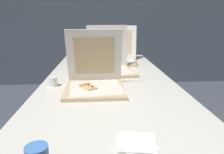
{
  "coord_description": "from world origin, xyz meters",
  "views": [
    {
      "loc": [
        -0.07,
        -0.99,
        1.2
      ],
      "look_at": [
        0.02,
        0.46,
        0.8
      ],
      "focal_mm": 34.01,
      "sensor_mm": 36.0,
      "label": 1
    }
  ],
  "objects_px": {
    "pizza_box_back": "(119,57)",
    "table": "(108,84)",
    "cup_white_far": "(78,65)",
    "napkin_pile": "(137,142)",
    "pizza_box_middle": "(110,66)",
    "cup_white_near_center": "(53,82)",
    "cup_white_mid": "(75,73)",
    "pizza_box_front": "(95,81)"
  },
  "relations": [
    {
      "from": "pizza_box_back",
      "to": "cup_white_near_center",
      "type": "distance_m",
      "value": 1.0
    },
    {
      "from": "cup_white_mid",
      "to": "cup_white_far",
      "type": "bearing_deg",
      "value": 90.79
    },
    {
      "from": "cup_white_mid",
      "to": "napkin_pile",
      "type": "height_order",
      "value": "cup_white_mid"
    },
    {
      "from": "cup_white_far",
      "to": "pizza_box_back",
      "type": "bearing_deg",
      "value": 35.07
    },
    {
      "from": "pizza_box_middle",
      "to": "cup_white_near_center",
      "type": "xyz_separation_m",
      "value": [
        -0.42,
        -0.39,
        -0.03
      ]
    },
    {
      "from": "napkin_pile",
      "to": "pizza_box_back",
      "type": "bearing_deg",
      "value": 87.31
    },
    {
      "from": "table",
      "to": "cup_white_near_center",
      "type": "xyz_separation_m",
      "value": [
        -0.4,
        -0.17,
        0.07
      ]
    },
    {
      "from": "table",
      "to": "napkin_pile",
      "type": "xyz_separation_m",
      "value": [
        0.07,
        -0.91,
        0.05
      ]
    },
    {
      "from": "table",
      "to": "pizza_box_middle",
      "type": "relative_size",
      "value": 4.98
    },
    {
      "from": "napkin_pile",
      "to": "cup_white_far",
      "type": "bearing_deg",
      "value": 104.86
    },
    {
      "from": "cup_white_far",
      "to": "cup_white_mid",
      "type": "bearing_deg",
      "value": -89.21
    },
    {
      "from": "pizza_box_middle",
      "to": "cup_white_far",
      "type": "relative_size",
      "value": 7.25
    },
    {
      "from": "pizza_box_front",
      "to": "cup_white_mid",
      "type": "height_order",
      "value": "pizza_box_front"
    },
    {
      "from": "pizza_box_middle",
      "to": "cup_white_far",
      "type": "xyz_separation_m",
      "value": [
        -0.3,
        0.16,
        -0.03
      ]
    },
    {
      "from": "pizza_box_front",
      "to": "pizza_box_back",
      "type": "height_order",
      "value": "pizza_box_front"
    },
    {
      "from": "pizza_box_front",
      "to": "napkin_pile",
      "type": "xyz_separation_m",
      "value": [
        0.17,
        -0.65,
        -0.05
      ]
    },
    {
      "from": "table",
      "to": "pizza_box_front",
      "type": "bearing_deg",
      "value": -111.07
    },
    {
      "from": "table",
      "to": "cup_white_far",
      "type": "xyz_separation_m",
      "value": [
        -0.27,
        0.38,
        0.07
      ]
    },
    {
      "from": "pizza_box_back",
      "to": "cup_white_mid",
      "type": "relative_size",
      "value": 8.85
    },
    {
      "from": "napkin_pile",
      "to": "cup_white_mid",
      "type": "bearing_deg",
      "value": 109.09
    },
    {
      "from": "cup_white_far",
      "to": "napkin_pile",
      "type": "height_order",
      "value": "cup_white_far"
    },
    {
      "from": "cup_white_far",
      "to": "napkin_pile",
      "type": "xyz_separation_m",
      "value": [
        0.34,
        -1.29,
        -0.03
      ]
    },
    {
      "from": "pizza_box_middle",
      "to": "napkin_pile",
      "type": "bearing_deg",
      "value": -95.29
    },
    {
      "from": "pizza_box_front",
      "to": "pizza_box_back",
      "type": "bearing_deg",
      "value": 74.63
    },
    {
      "from": "pizza_box_back",
      "to": "napkin_pile",
      "type": "relative_size",
      "value": 3.35
    },
    {
      "from": "pizza_box_middle",
      "to": "pizza_box_front",
      "type": "bearing_deg",
      "value": -112.55
    },
    {
      "from": "pizza_box_front",
      "to": "cup_white_mid",
      "type": "distance_m",
      "value": 0.37
    },
    {
      "from": "pizza_box_front",
      "to": "pizza_box_back",
      "type": "distance_m",
      "value": 0.97
    },
    {
      "from": "cup_white_near_center",
      "to": "napkin_pile",
      "type": "distance_m",
      "value": 0.88
    },
    {
      "from": "pizza_box_front",
      "to": "pizza_box_middle",
      "type": "height_order",
      "value": "pizza_box_middle"
    },
    {
      "from": "pizza_box_back",
      "to": "cup_white_far",
      "type": "xyz_separation_m",
      "value": [
        -0.42,
        -0.29,
        -0.02
      ]
    },
    {
      "from": "table",
      "to": "pizza_box_front",
      "type": "relative_size",
      "value": 5.8
    },
    {
      "from": "pizza_box_back",
      "to": "cup_white_far",
      "type": "distance_m",
      "value": 0.51
    },
    {
      "from": "pizza_box_back",
      "to": "table",
      "type": "bearing_deg",
      "value": -94.16
    },
    {
      "from": "table",
      "to": "pizza_box_back",
      "type": "bearing_deg",
      "value": 77.79
    },
    {
      "from": "table",
      "to": "pizza_box_front",
      "type": "distance_m",
      "value": 0.3
    },
    {
      "from": "pizza_box_back",
      "to": "cup_white_mid",
      "type": "distance_m",
      "value": 0.74
    },
    {
      "from": "cup_white_mid",
      "to": "cup_white_near_center",
      "type": "relative_size",
      "value": 1.0
    },
    {
      "from": "table",
      "to": "cup_white_near_center",
      "type": "distance_m",
      "value": 0.44
    },
    {
      "from": "cup_white_mid",
      "to": "table",
      "type": "bearing_deg",
      "value": -13.35
    },
    {
      "from": "table",
      "to": "cup_white_far",
      "type": "distance_m",
      "value": 0.47
    },
    {
      "from": "pizza_box_back",
      "to": "cup_white_near_center",
      "type": "xyz_separation_m",
      "value": [
        -0.54,
        -0.84,
        -0.02
      ]
    }
  ]
}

